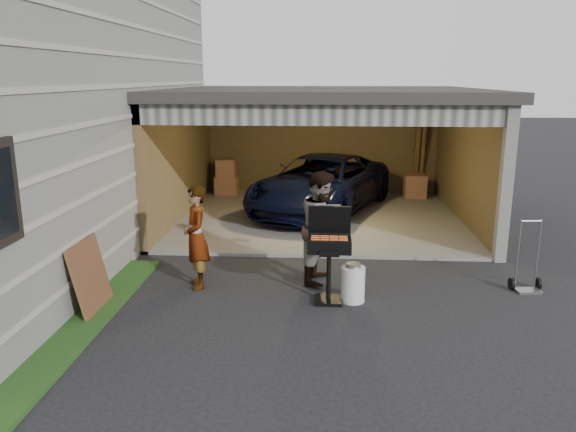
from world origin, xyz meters
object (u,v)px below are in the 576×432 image
bbq_grill (329,247)px  hand_truck (527,277)px  woman (196,237)px  man (322,227)px  minivan (321,186)px  propane_tank (353,284)px  plywood_panel (90,277)px

bbq_grill → hand_truck: bbq_grill is taller
woman → hand_truck: (4.99, 0.15, -0.58)m
man → hand_truck: 3.17m
man → hand_truck: size_ratio=1.60×
minivan → hand_truck: 5.70m
propane_tank → minivan: bearing=95.4°
woman → bbq_grill: size_ratio=1.16×
minivan → propane_tank: size_ratio=9.10×
man → propane_tank: (0.45, -0.83, -0.62)m
plywood_panel → minivan: bearing=62.5°
propane_tank → hand_truck: hand_truck is taller
man → woman: bearing=112.0°
minivan → bbq_grill: bearing=-66.4°
man → plywood_panel: size_ratio=1.73×
minivan → propane_tank: minivan is taller
propane_tank → hand_truck: (2.64, 0.59, -0.05)m
woman → plywood_panel: 1.64m
bbq_grill → hand_truck: bearing=11.3°
man → bbq_grill: (0.10, -0.84, -0.07)m
man → plywood_panel: man is taller
plywood_panel → hand_truck: hand_truck is taller
man → plywood_panel: (-3.14, -1.42, -0.38)m
minivan → man: 4.51m
propane_tank → plywood_panel: 3.65m
man → propane_tank: man is taller
bbq_grill → propane_tank: 0.65m
man → bbq_grill: bearing=-162.7°
plywood_panel → hand_truck: 6.35m
minivan → hand_truck: size_ratio=4.27×
propane_tank → hand_truck: 2.71m
woman → propane_tank: (2.35, -0.44, -0.53)m
bbq_grill → propane_tank: bbq_grill is taller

